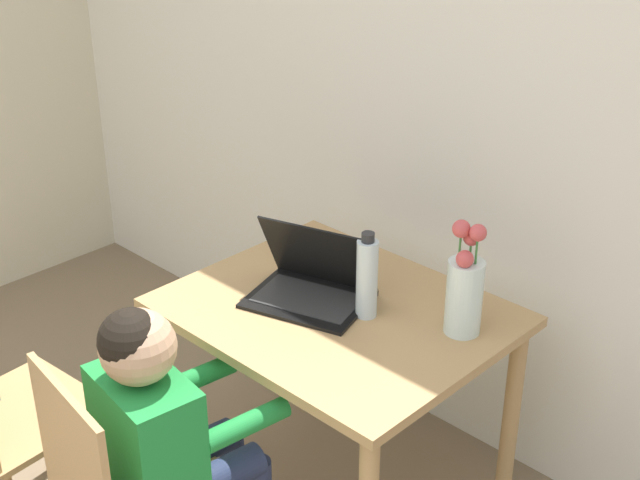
% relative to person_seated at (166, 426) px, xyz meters
% --- Properties ---
extents(wall_back, '(6.40, 0.05, 2.50)m').
position_rel_person_seated_xyz_m(wall_back, '(0.17, 1.19, 0.64)').
color(wall_back, white).
rests_on(wall_back, ground_plane).
extents(dining_table, '(0.92, 0.74, 0.72)m').
position_rel_person_seated_xyz_m(dining_table, '(0.04, 0.58, 0.00)').
color(dining_table, tan).
rests_on(dining_table, ground_plane).
extents(person_seated, '(0.35, 0.46, 0.97)m').
position_rel_person_seated_xyz_m(person_seated, '(0.00, 0.00, 0.00)').
color(person_seated, '#1E8438').
rests_on(person_seated, ground_plane).
extents(laptop, '(0.39, 0.34, 0.23)m').
position_rel_person_seated_xyz_m(laptop, '(-0.05, 0.58, 0.16)').
color(laptop, black).
rests_on(laptop, dining_table).
extents(flower_vase, '(0.10, 0.10, 0.33)m').
position_rel_person_seated_xyz_m(flower_vase, '(0.37, 0.73, 0.24)').
color(flower_vase, silver).
rests_on(flower_vase, dining_table).
extents(water_bottle, '(0.06, 0.06, 0.26)m').
position_rel_person_seated_xyz_m(water_bottle, '(0.13, 0.61, 0.23)').
color(water_bottle, silver).
rests_on(water_bottle, dining_table).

